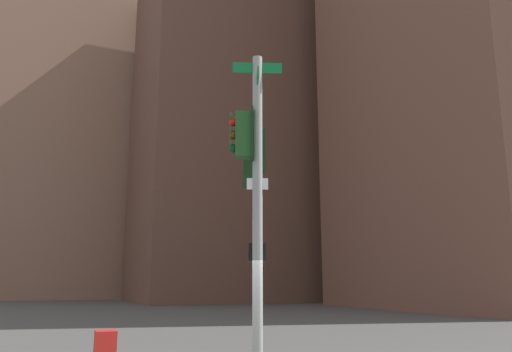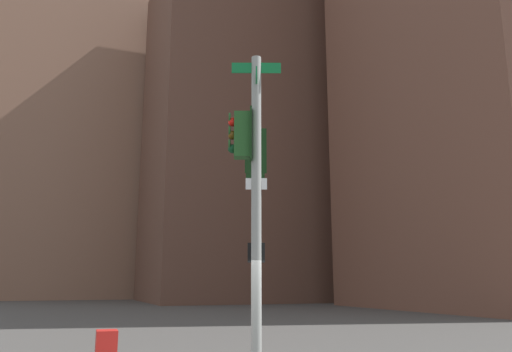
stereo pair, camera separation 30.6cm
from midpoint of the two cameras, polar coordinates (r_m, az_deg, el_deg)
signal_pole_assembly at (r=11.94m, az=0.45°, el=0.52°), size 2.49×5.34×6.96m
building_brick_nearside at (r=54.37m, az=26.05°, el=17.30°), size 24.79×21.40×55.15m
building_brick_midblock at (r=60.41m, az=-2.00°, el=4.99°), size 20.15×17.29×39.41m
building_brick_farside at (r=77.21m, az=-18.93°, el=5.47°), size 22.91×18.67×48.74m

